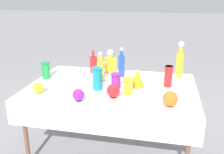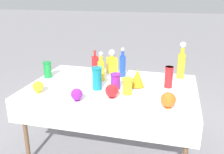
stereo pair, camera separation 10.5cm
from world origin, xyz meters
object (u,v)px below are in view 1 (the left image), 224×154
at_px(tall_bottle_0, 101,69).
at_px(round_bowl_1, 113,91).
at_px(tall_bottle_1, 180,61).
at_px(round_bowl_3, 78,95).
at_px(slender_vase_3, 97,78).
at_px(slender_vase_1, 168,76).
at_px(slender_vase_4, 128,85).
at_px(slender_vase_0, 46,70).
at_px(tall_bottle_2, 121,64).
at_px(square_decanter_1, 110,62).
at_px(square_decanter_0, 93,64).
at_px(round_bowl_0, 38,88).
at_px(fluted_vase_0, 137,78).
at_px(round_bowl_2, 170,99).
at_px(cardboard_box_behind_left, 114,93).
at_px(slender_vase_2, 116,81).

height_order(tall_bottle_0, round_bowl_1, tall_bottle_0).
distance_m(tall_bottle_1, round_bowl_3, 1.32).
distance_m(slender_vase_3, round_bowl_1, 0.28).
xyz_separation_m(slender_vase_1, slender_vase_4, (-0.39, -0.29, -0.03)).
distance_m(slender_vase_0, round_bowl_3, 0.80).
xyz_separation_m(tall_bottle_2, slender_vase_3, (-0.17, -0.46, -0.03)).
bearing_deg(square_decanter_1, square_decanter_0, -173.41).
xyz_separation_m(square_decanter_1, slender_vase_0, (-0.69, -0.37, -0.03)).
xyz_separation_m(round_bowl_0, round_bowl_3, (0.45, -0.09, 0.00)).
distance_m(fluted_vase_0, round_bowl_0, 1.03).
xyz_separation_m(tall_bottle_0, round_bowl_2, (0.78, -0.54, -0.06)).
distance_m(slender_vase_3, fluted_vase_0, 0.43).
bearing_deg(round_bowl_0, slender_vase_0, 106.69).
distance_m(square_decanter_0, fluted_vase_0, 0.72).
height_order(square_decanter_1, cardboard_box_behind_left, square_decanter_1).
bearing_deg(round_bowl_0, cardboard_box_behind_left, 73.58).
relative_size(slender_vase_2, fluted_vase_0, 0.84).
height_order(tall_bottle_1, square_decanter_1, tall_bottle_1).
bearing_deg(round_bowl_1, square_decanter_1, 104.59).
relative_size(square_decanter_1, round_bowl_2, 2.09).
bearing_deg(tall_bottle_1, slender_vase_2, -140.78).
bearing_deg(round_bowl_2, slender_vase_0, 161.29).
distance_m(slender_vase_3, cardboard_box_behind_left, 1.50).
xyz_separation_m(fluted_vase_0, round_bowl_0, (-0.94, -0.41, -0.04)).
height_order(tall_bottle_1, cardboard_box_behind_left, tall_bottle_1).
bearing_deg(tall_bottle_0, round_bowl_2, -35.00).
relative_size(round_bowl_3, cardboard_box_behind_left, 0.22).
xyz_separation_m(square_decanter_0, slender_vase_0, (-0.48, -0.34, -0.01)).
distance_m(square_decanter_0, cardboard_box_behind_left, 1.03).
bearing_deg(slender_vase_1, round_bowl_2, -87.78).
distance_m(tall_bottle_0, slender_vase_1, 0.76).
distance_m(tall_bottle_0, tall_bottle_1, 0.94).
bearing_deg(round_bowl_1, tall_bottle_0, 118.19).
distance_m(slender_vase_2, cardboard_box_behind_left, 1.45).
bearing_deg(slender_vase_0, fluted_vase_0, -2.56).
bearing_deg(fluted_vase_0, slender_vase_3, -157.14).
xyz_separation_m(tall_bottle_2, slender_vase_2, (0.01, -0.40, -0.06)).
bearing_deg(tall_bottle_0, slender_vase_4, -41.57).
xyz_separation_m(tall_bottle_0, slender_vase_3, (0.04, -0.28, -0.01)).
height_order(tall_bottle_2, slender_vase_0, tall_bottle_2).
bearing_deg(square_decanter_1, slender_vase_1, -25.55).
distance_m(tall_bottle_2, slender_vase_1, 0.59).
xyz_separation_m(square_decanter_1, slender_vase_1, (0.71, -0.34, -0.01)).
bearing_deg(round_bowl_2, slender_vase_4, 152.08).
bearing_deg(slender_vase_4, round_bowl_2, -27.92).
bearing_deg(round_bowl_1, round_bowl_0, -175.38).
distance_m(square_decanter_0, round_bowl_3, 0.89).
bearing_deg(round_bowl_2, round_bowl_3, -175.79).
xyz_separation_m(square_decanter_1, round_bowl_2, (0.73, -0.85, -0.06)).
bearing_deg(slender_vase_0, round_bowl_3, -42.60).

